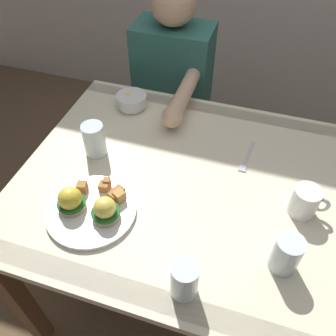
% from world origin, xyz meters
% --- Properties ---
extents(ground_plane, '(6.00, 6.00, 0.00)m').
position_xyz_m(ground_plane, '(0.00, 0.00, 0.00)').
color(ground_plane, brown).
extents(dining_table, '(1.20, 0.90, 0.74)m').
position_xyz_m(dining_table, '(0.00, 0.00, 0.63)').
color(dining_table, beige).
rests_on(dining_table, ground_plane).
extents(eggs_benedict_plate, '(0.27, 0.27, 0.09)m').
position_xyz_m(eggs_benedict_plate, '(-0.29, -0.21, 0.77)').
color(eggs_benedict_plate, white).
rests_on(eggs_benedict_plate, dining_table).
extents(fruit_bowl, '(0.12, 0.12, 0.06)m').
position_xyz_m(fruit_bowl, '(-0.37, 0.32, 0.77)').
color(fruit_bowl, white).
rests_on(fruit_bowl, dining_table).
extents(coffee_mug, '(0.11, 0.08, 0.09)m').
position_xyz_m(coffee_mug, '(0.31, -0.01, 0.79)').
color(coffee_mug, white).
rests_on(coffee_mug, dining_table).
extents(fork, '(0.03, 0.16, 0.00)m').
position_xyz_m(fork, '(0.12, 0.16, 0.74)').
color(fork, silver).
rests_on(fork, dining_table).
extents(water_glass_near, '(0.07, 0.07, 0.11)m').
position_xyz_m(water_glass_near, '(0.27, -0.21, 0.79)').
color(water_glass_near, silver).
rests_on(water_glass_near, dining_table).
extents(water_glass_far, '(0.07, 0.07, 0.12)m').
position_xyz_m(water_glass_far, '(-0.39, 0.03, 0.79)').
color(water_glass_far, silver).
rests_on(water_glass_far, dining_table).
extents(water_glass_extra, '(0.07, 0.07, 0.11)m').
position_xyz_m(water_glass_extra, '(0.04, -0.36, 0.79)').
color(water_glass_extra, silver).
rests_on(water_glass_extra, dining_table).
extents(diner_person, '(0.34, 0.54, 1.14)m').
position_xyz_m(diner_person, '(-0.29, 0.60, 0.65)').
color(diner_person, '#33333D').
rests_on(diner_person, ground_plane).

